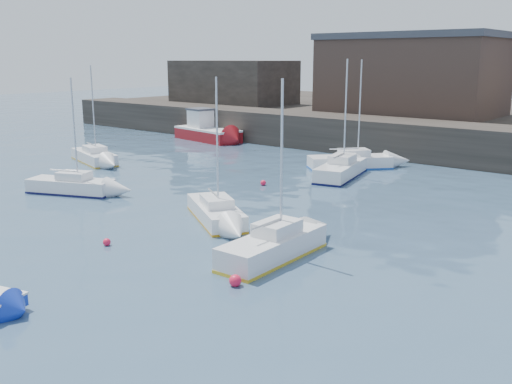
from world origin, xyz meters
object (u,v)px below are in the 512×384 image
Objects in this scene: sailboat_e at (94,156)px; buoy_mid at (235,286)px; sailboat_h at (350,161)px; buoy_near at (107,245)px; sailboat_c at (274,246)px; sailboat_b at (216,211)px; buoy_far at (263,185)px; fishing_boat at (206,130)px; sailboat_f at (341,169)px; sailboat_a at (71,185)px.

sailboat_e reaches higher than buoy_mid.
sailboat_h is 22.81m from buoy_near.
sailboat_c is 15.99× the size of buoy_mid.
buoy_far is at bearing 112.13° from sailboat_b.
sailboat_c is at bearing -24.76° from sailboat_b.
sailboat_h reaches higher than sailboat_e.
buoy_far is at bearing 7.00° from sailboat_e.
sailboat_c reaches higher than buoy_near.
buoy_near is at bearing -179.01° from buoy_mid.
buoy_mid is (0.71, -3.21, -0.56)m from sailboat_c.
sailboat_f reaches higher than fishing_boat.
sailboat_f reaches higher than sailboat_e.
sailboat_a is 0.87× the size of sailboat_h.
fishing_boat is at bearing 114.06° from sailboat_a.
buoy_far is at bearing -36.14° from fishing_boat.
sailboat_e is 22.09× the size of buoy_near.
sailboat_f is at bearing -70.00° from sailboat_h.
fishing_boat is 17.46× the size of buoy_mid.
sailboat_h is 8.93m from buoy_far.
fishing_boat is 1.11× the size of sailboat_b.
sailboat_e reaches higher than sailboat_a.
sailboat_c is 3.34m from buoy_mid.
sailboat_h reaches higher than sailboat_b.
sailboat_b reaches higher than buoy_near.
buoy_mid is 1.26× the size of buoy_far.
sailboat_e is at bearing 137.49° from sailboat_a.
sailboat_h is at bearing 63.14° from sailboat_a.
sailboat_h is at bearing 111.42° from sailboat_c.
buoy_far is (-3.25, 7.98, -0.47)m from sailboat_b.
sailboat_a is 19.18× the size of buoy_far.
sailboat_e is at bearing 162.23° from sailboat_b.
buoy_near is at bearing -33.93° from sailboat_e.
buoy_mid is at bearing -54.96° from buoy_far.
buoy_mid is at bearing -14.96° from sailboat_a.
buoy_far is (-2.62, -5.39, -0.57)m from sailboat_f.
sailboat_a is at bearing -125.41° from sailboat_f.
fishing_boat is at bearing 126.48° from buoy_near.
sailboat_h reaches higher than buoy_near.
fishing_boat is 23.34× the size of buoy_near.
sailboat_f is 19.37m from buoy_near.
buoy_near is at bearing -91.08° from sailboat_f.
sailboat_f is at bearing 64.06° from buoy_far.
sailboat_h is at bearing 110.20° from buoy_mid.
buoy_near is at bearing -80.84° from buoy_far.
fishing_boat is 21.77m from buoy_far.
sailboat_e reaches higher than sailboat_b.
sailboat_b is at bearing -17.77° from sailboat_e.
sailboat_h is (-1.87, 16.79, 0.05)m from sailboat_b.
buoy_near is (-0.37, -19.36, -0.57)m from sailboat_f.
sailboat_b is 0.96× the size of sailboat_e.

